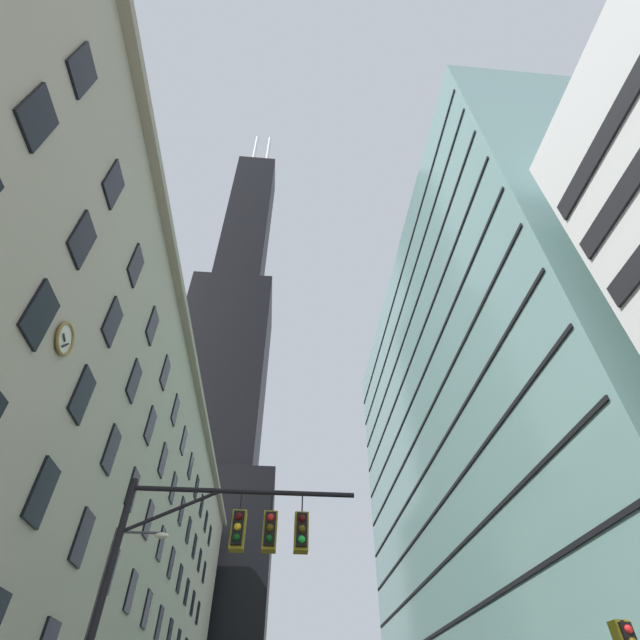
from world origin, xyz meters
The scene contains 5 objects.
station_building centered at (-17.34, 29.92, 13.59)m, with size 13.35×71.86×27.22m.
dark_skyscraper centered at (-18.09, 83.28, 53.79)m, with size 29.27×29.27×189.72m.
glass_office_midrise centered at (19.77, 31.34, 24.33)m, with size 17.64×52.30×48.65m.
traffic_signal_mast centered at (-3.72, 4.23, 5.26)m, with size 6.66×0.63×7.04m.
street_lamppost centered at (-8.43, 10.62, 4.73)m, with size 2.15×0.32×7.73m.
Camera 1 is at (-2.28, -9.38, 1.49)m, focal length 25.86 mm.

